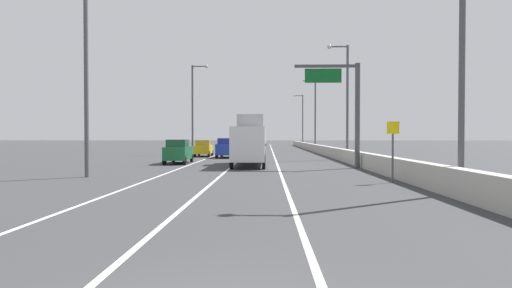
{
  "coord_description": "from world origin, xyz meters",
  "views": [
    {
      "loc": [
        0.67,
        -4.62,
        2.27
      ],
      "look_at": [
        -0.65,
        43.79,
        1.36
      ],
      "focal_mm": 28.38,
      "sensor_mm": 36.0,
      "label": 1
    }
  ],
  "objects": [
    {
      "name": "car_yellow_2",
      "position": [
        -6.52,
        41.0,
        0.93
      ],
      "size": [
        1.9,
        4.48,
        1.86
      ],
      "color": "gold",
      "rests_on": "ground_plane"
    },
    {
      "name": "lamp_post_right_near",
      "position": [
        8.14,
        11.62,
        6.43
      ],
      "size": [
        2.14,
        0.44,
        11.34
      ],
      "color": "#4C4C51",
      "rests_on": "ground_plane"
    },
    {
      "name": "car_gray_3",
      "position": [
        -3.57,
        80.48,
        1.03
      ],
      "size": [
        1.87,
        4.38,
        2.08
      ],
      "color": "slate",
      "rests_on": "ground_plane"
    },
    {
      "name": "lane_stripe_right",
      "position": [
        1.5,
        55.0,
        0.0
      ],
      "size": [
        0.16,
        130.0,
        0.0
      ],
      "primitive_type": "cube",
      "color": "silver",
      "rests_on": "ground_plane"
    },
    {
      "name": "car_blue_1",
      "position": [
        -3.6,
        38.4,
        1.04
      ],
      "size": [
        2.08,
        4.49,
        2.08
      ],
      "color": "#1E389E",
      "rests_on": "ground_plane"
    },
    {
      "name": "lamp_post_right_third",
      "position": [
        8.06,
        59.49,
        6.43
      ],
      "size": [
        2.14,
        0.44,
        11.34
      ],
      "color": "#4C4C51",
      "rests_on": "ground_plane"
    },
    {
      "name": "car_green_0",
      "position": [
        -6.76,
        29.11,
        1.0
      ],
      "size": [
        2.0,
        4.64,
        2.01
      ],
      "color": "#196033",
      "rests_on": "ground_plane"
    },
    {
      "name": "lamp_post_right_fourth",
      "position": [
        8.18,
        83.42,
        6.43
      ],
      "size": [
        2.14,
        0.44,
        11.34
      ],
      "color": "#4C4C51",
      "rests_on": "ground_plane"
    },
    {
      "name": "ground_plane",
      "position": [
        0.0,
        64.0,
        0.0
      ],
      "size": [
        320.0,
        320.0,
        0.0
      ],
      "primitive_type": "plane",
      "color": "#38383A"
    },
    {
      "name": "lamp_post_left_near",
      "position": [
        -9.15,
        17.62,
        6.43
      ],
      "size": [
        2.14,
        0.44,
        11.34
      ],
      "color": "#4C4C51",
      "rests_on": "ground_plane"
    },
    {
      "name": "lamp_post_right_second",
      "position": [
        8.38,
        35.55,
        6.43
      ],
      "size": [
        2.14,
        0.44,
        11.34
      ],
      "color": "#4C4C51",
      "rests_on": "ground_plane"
    },
    {
      "name": "jersey_barrier_right",
      "position": [
        7.74,
        40.0,
        0.55
      ],
      "size": [
        0.6,
        120.0,
        1.1
      ],
      "primitive_type": "cube",
      "color": "#B2ADA3",
      "rests_on": "ground_plane"
    },
    {
      "name": "box_truck",
      "position": [
        -0.68,
        26.79,
        1.84
      ],
      "size": [
        2.48,
        8.05,
        4.05
      ],
      "color": "silver",
      "rests_on": "ground_plane"
    },
    {
      "name": "car_red_4",
      "position": [
        -0.63,
        65.31,
        1.02
      ],
      "size": [
        1.84,
        4.67,
        2.04
      ],
      "color": "red",
      "rests_on": "ground_plane"
    },
    {
      "name": "overhead_sign_gantry",
      "position": [
        6.4,
        24.45,
        4.73
      ],
      "size": [
        4.68,
        0.36,
        7.5
      ],
      "color": "#47474C",
      "rests_on": "ground_plane"
    },
    {
      "name": "speed_advisory_sign",
      "position": [
        6.84,
        15.34,
        1.76
      ],
      "size": [
        0.6,
        0.11,
        3.0
      ],
      "color": "#4C4C51",
      "rests_on": "ground_plane"
    },
    {
      "name": "lane_stripe_center",
      "position": [
        -2.0,
        55.0,
        0.0
      ],
      "size": [
        0.16,
        130.0,
        0.0
      ],
      "primitive_type": "cube",
      "color": "silver",
      "rests_on": "ground_plane"
    },
    {
      "name": "car_white_5",
      "position": [
        -0.5,
        94.82,
        0.99
      ],
      "size": [
        1.98,
        4.09,
        2.0
      ],
      "color": "white",
      "rests_on": "ground_plane"
    },
    {
      "name": "lamp_post_left_mid",
      "position": [
        -8.53,
        46.34,
        6.43
      ],
      "size": [
        2.14,
        0.44,
        11.34
      ],
      "color": "#4C4C51",
      "rests_on": "ground_plane"
    },
    {
      "name": "lane_stripe_left",
      "position": [
        -5.5,
        55.0,
        0.0
      ],
      "size": [
        0.16,
        130.0,
        0.0
      ],
      "primitive_type": "cube",
      "color": "silver",
      "rests_on": "ground_plane"
    }
  ]
}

